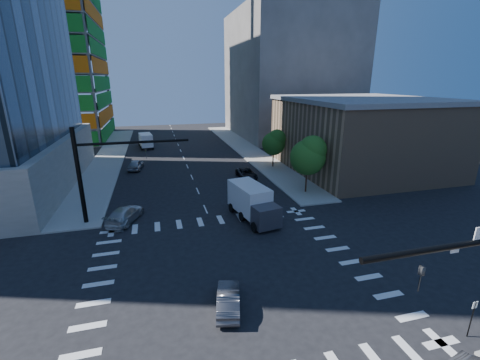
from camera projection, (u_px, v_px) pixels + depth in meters
name	position (u px, v px, depth m)	size (l,w,h in m)	color
ground	(232.00, 272.00, 22.75)	(160.00, 160.00, 0.00)	black
road_markings	(232.00, 272.00, 22.75)	(20.00, 20.00, 0.01)	silver
sidewalk_ne	(246.00, 149.00, 62.66)	(5.00, 60.00, 0.15)	#97958F
sidewalk_nw	(110.00, 156.00, 56.50)	(5.00, 60.00, 0.15)	#97958F
construction_building	(30.00, 20.00, 65.65)	(25.16, 34.50, 70.60)	slate
commercial_building	(361.00, 134.00, 47.58)	(20.50, 22.50, 10.60)	#977757
bg_building_ne	(288.00, 75.00, 75.86)	(24.00, 30.00, 28.00)	#65605B
signal_mast_nw	(96.00, 166.00, 29.23)	(10.20, 0.40, 9.00)	black
tree_south	(309.00, 155.00, 37.26)	(4.16, 4.16, 6.82)	#382316
tree_north	(275.00, 142.00, 48.60)	(3.54, 3.52, 5.78)	#382316
no_parking_sign	(472.00, 315.00, 16.68)	(0.30, 0.06, 2.20)	black
car_nb_far	(246.00, 174.00, 44.26)	(2.16, 4.69, 1.30)	black
car_sb_near	(125.00, 214.00, 30.71)	(2.06, 5.06, 1.47)	#B7B7B7
car_sb_mid	(136.00, 165.00, 48.46)	(1.80, 4.47, 1.52)	#9C9FA4
car_sb_cross	(228.00, 299.00, 19.03)	(1.33, 3.80, 1.25)	#49494E
box_truck_near	(254.00, 206.00, 30.86)	(3.75, 6.62, 3.28)	black
box_truck_far	(145.00, 141.00, 63.79)	(3.08, 5.79, 2.90)	black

